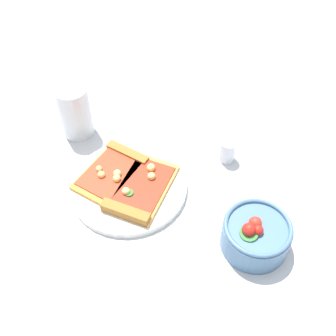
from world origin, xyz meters
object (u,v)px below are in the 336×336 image
(salad_bowl, at_px, (256,235))
(plate, at_px, (129,186))
(pepper_shaker, at_px, (228,149))
(pizza_slice_near, at_px, (138,191))
(soda_glass, at_px, (75,112))
(pizza_slice_far, at_px, (113,170))

(salad_bowl, bearing_deg, plate, -99.35)
(pepper_shaker, bearing_deg, pizza_slice_near, -41.41)
(salad_bowl, relative_size, soda_glass, 1.00)
(pizza_slice_far, height_order, pepper_shaker, pepper_shaker)
(plate, distance_m, pizza_slice_far, 0.05)
(salad_bowl, height_order, soda_glass, soda_glass)
(pizza_slice_near, xyz_separation_m, soda_glass, (-0.13, -0.20, 0.04))
(soda_glass, height_order, pepper_shaker, soda_glass)
(pepper_shaker, bearing_deg, soda_glass, -84.91)
(pizza_slice_near, bearing_deg, pizza_slice_far, -115.11)
(salad_bowl, height_order, pepper_shaker, salad_bowl)
(pizza_slice_near, bearing_deg, pepper_shaker, 138.59)
(pizza_slice_far, height_order, salad_bowl, salad_bowl)
(pizza_slice_far, xyz_separation_m, salad_bowl, (0.06, 0.30, 0.01))
(soda_glass, bearing_deg, salad_bowl, 70.07)
(soda_glass, bearing_deg, plate, 56.24)
(pizza_slice_near, relative_size, salad_bowl, 1.34)
(salad_bowl, xyz_separation_m, soda_glass, (-0.16, -0.43, 0.03))
(salad_bowl, relative_size, pepper_shaker, 1.90)
(pizza_slice_far, relative_size, salad_bowl, 1.32)
(pizza_slice_near, relative_size, pepper_shaker, 2.53)
(pizza_slice_far, bearing_deg, salad_bowl, 78.47)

